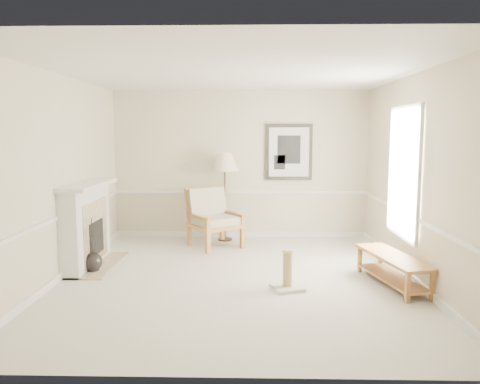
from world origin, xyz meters
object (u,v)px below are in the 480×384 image
bench (393,265)px  scratching_post (287,277)px  floor_lamp (225,165)px  armchair (212,215)px  floor_vase (93,262)px

bench → scratching_post: 1.47m
floor_lamp → bench: 3.80m
scratching_post → bench: bearing=8.5°
armchair → scratching_post: (1.20, -2.42, -0.40)m
armchair → bench: size_ratio=0.76×
armchair → bench: armchair is taller
floor_vase → floor_lamp: 3.14m
armchair → scratching_post: size_ratio=2.12×
floor_vase → floor_lamp: (1.86, 2.17, 1.32)m
armchair → bench: bearing=-74.0°
floor_lamp → scratching_post: bearing=-71.0°
armchair → floor_lamp: 1.03m
scratching_post → armchair: bearing=116.4°
floor_vase → scratching_post: 2.93m
armchair → scratching_post: bearing=-97.9°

